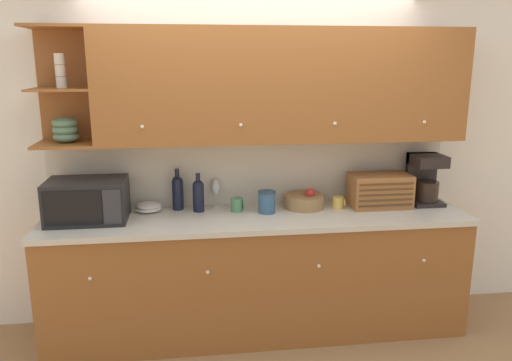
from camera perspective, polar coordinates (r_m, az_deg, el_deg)
ground_plane at (r=4.37m, az=-0.40°, el=-14.44°), size 24.00×24.00×0.00m
wall_back at (r=3.96m, az=-0.49°, el=2.61°), size 5.52×0.06×2.60m
counter_unit at (r=3.88m, az=0.19°, el=-10.54°), size 3.14×0.68×0.94m
backsplash_panel at (r=3.95m, az=-0.42°, el=1.12°), size 3.12×0.01×0.53m
upper_cabinets at (r=3.70m, az=2.54°, el=10.77°), size 3.12×0.40×0.82m
microwave at (r=3.73m, az=-18.72°, el=-2.18°), size 0.55×0.37×0.30m
bowl_stack_on_counter at (r=3.87m, az=-12.16°, el=-2.97°), size 0.20×0.20×0.07m
wine_bottle at (r=3.86m, az=-8.94°, el=-1.19°), size 0.09×0.09×0.32m
second_wine_bottle at (r=3.79m, az=-6.61°, el=-1.54°), size 0.09×0.09×0.30m
wine_glass at (r=3.90m, az=-4.64°, el=-0.85°), size 0.07×0.07×0.22m
mug_blue_second at (r=3.78m, az=-2.18°, el=-2.78°), size 0.10×0.09×0.10m
storage_canister at (r=3.74m, az=1.24°, el=-2.46°), size 0.13×0.13×0.17m
fruit_basket at (r=3.90m, az=5.55°, el=-2.33°), size 0.31×0.31×0.16m
mug at (r=3.91m, az=9.37°, el=-2.51°), size 0.10×0.08×0.09m
bread_box at (r=4.01m, az=13.95°, el=-1.11°), size 0.46×0.27×0.26m
coffee_maker at (r=4.19m, az=18.74°, el=0.20°), size 0.24×0.26×0.40m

